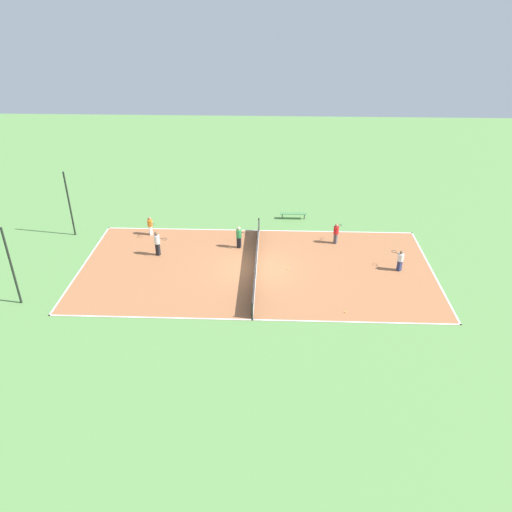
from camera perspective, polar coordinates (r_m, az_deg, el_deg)
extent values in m
plane|color=#60934C|center=(31.19, 0.00, -1.45)|extent=(80.00, 80.00, 0.00)
cube|color=#AD6B42|center=(31.19, 0.00, -1.43)|extent=(10.90, 21.97, 0.02)
cube|color=white|center=(26.67, -0.44, -7.29)|extent=(0.10, 21.97, 0.00)
cube|color=white|center=(35.94, 0.33, 2.95)|extent=(0.10, 21.97, 0.00)
cube|color=white|center=(32.71, 19.53, -1.70)|extent=(10.90, 0.10, 0.00)
cube|color=white|center=(33.38, -19.12, -0.98)|extent=(10.90, 0.10, 0.00)
cube|color=white|center=(31.18, 0.00, -1.41)|extent=(10.90, 0.10, 0.00)
cylinder|color=black|center=(26.46, -0.44, -6.30)|extent=(0.10, 0.10, 0.99)
cylinder|color=black|center=(35.63, 0.32, 3.60)|extent=(0.10, 0.10, 0.99)
cube|color=black|center=(30.94, 0.00, -0.66)|extent=(10.60, 0.03, 0.94)
cube|color=white|center=(30.73, 0.00, 0.06)|extent=(10.60, 0.04, 0.06)
cube|color=#4C8C4C|center=(37.71, 4.30, 4.85)|extent=(0.36, 1.98, 0.04)
cylinder|color=#4C4C51|center=(37.84, 5.56, 4.51)|extent=(0.08, 0.08, 0.41)
cylinder|color=#4C4C51|center=(37.78, 3.01, 4.57)|extent=(0.08, 0.08, 0.41)
cube|color=white|center=(35.96, -11.94, 2.90)|extent=(0.32, 0.29, 0.68)
cylinder|color=orange|center=(35.71, -12.03, 3.73)|extent=(0.49, 0.49, 0.48)
sphere|color=#A87A56|center=(35.57, -12.09, 4.23)|extent=(0.20, 0.20, 0.20)
cylinder|color=#262626|center=(35.38, -11.92, 3.71)|extent=(0.26, 0.16, 0.03)
torus|color=black|center=(35.13, -11.80, 3.54)|extent=(0.41, 0.41, 0.02)
cube|color=black|center=(33.43, -1.96, 1.56)|extent=(0.28, 0.31, 0.77)
cylinder|color=green|center=(33.14, -1.98, 2.57)|extent=(0.47, 0.47, 0.54)
sphere|color=beige|center=(32.97, -1.99, 3.17)|extent=(0.23, 0.23, 0.23)
cylinder|color=#262626|center=(32.96, -1.47, 2.68)|extent=(0.13, 0.27, 0.03)
torus|color=black|center=(32.85, -1.03, 2.60)|extent=(0.39, 0.39, 0.02)
cube|color=#4C4C51|center=(34.42, 9.08, 2.01)|extent=(0.32, 0.29, 0.73)
cylinder|color=red|center=(34.15, 9.15, 2.93)|extent=(0.49, 0.49, 0.51)
sphere|color=#A87A56|center=(33.99, 9.20, 3.49)|extent=(0.22, 0.22, 0.22)
cylinder|color=#262626|center=(34.37, 9.37, 3.33)|extent=(0.26, 0.16, 0.03)
torus|color=black|center=(34.61, 9.54, 3.50)|extent=(0.41, 0.41, 0.02)
cube|color=black|center=(33.11, -11.15, 0.77)|extent=(0.28, 0.31, 0.85)
cylinder|color=silver|center=(32.78, -11.27, 1.87)|extent=(0.47, 0.47, 0.59)
sphere|color=brown|center=(32.60, -11.34, 2.53)|extent=(0.25, 0.25, 0.25)
cylinder|color=#262626|center=(32.55, -10.82, 2.01)|extent=(0.13, 0.27, 0.03)
torus|color=black|center=(32.40, -10.41, 1.92)|extent=(0.39, 0.39, 0.02)
cube|color=navy|center=(32.05, 16.07, -1.05)|extent=(0.32, 0.30, 0.68)
cylinder|color=white|center=(31.77, 16.21, -0.14)|extent=(0.50, 0.50, 0.48)
sphere|color=brown|center=(31.61, 16.30, 0.40)|extent=(0.21, 0.21, 0.21)
cylinder|color=#262626|center=(31.90, 15.84, 0.29)|extent=(0.25, 0.18, 0.03)
torus|color=black|center=(32.07, 15.49, 0.50)|extent=(0.42, 0.42, 0.02)
sphere|color=#CCE033|center=(27.60, 10.18, -6.32)|extent=(0.07, 0.07, 0.07)
sphere|color=#CCE033|center=(31.10, 3.69, -1.49)|extent=(0.07, 0.07, 0.07)
cylinder|color=black|center=(29.81, -26.15, -1.10)|extent=(0.12, 0.12, 4.67)
cylinder|color=black|center=(36.70, -20.54, 5.56)|extent=(0.12, 0.12, 4.67)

